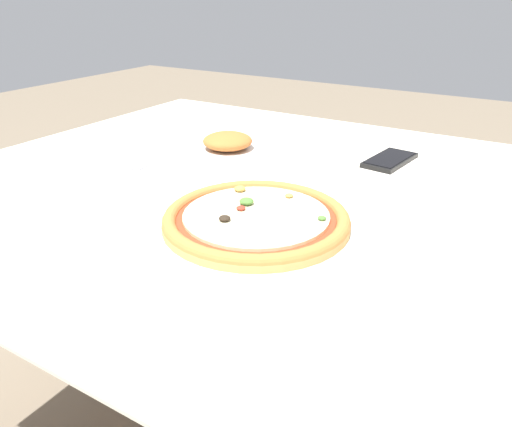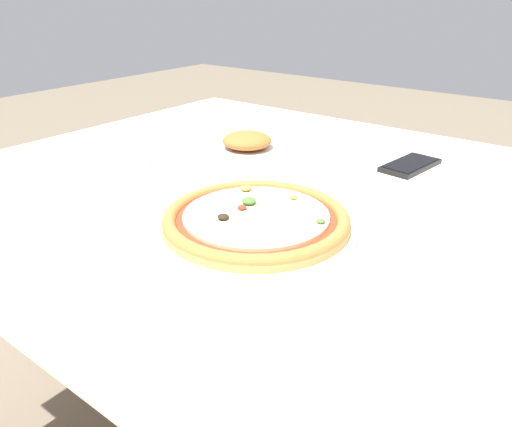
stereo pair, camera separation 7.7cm
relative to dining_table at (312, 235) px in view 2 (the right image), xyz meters
name	(u,v)px [view 2 (the right image)]	position (x,y,z in m)	size (l,w,h in m)	color
dining_table	(312,235)	(0.00, 0.00, 0.00)	(1.46, 1.08, 0.75)	brown
pizza_plate	(256,221)	(0.00, -0.17, 0.09)	(0.31, 0.31, 0.04)	white
fork	(140,172)	(-0.35, -0.11, 0.08)	(0.04, 0.17, 0.00)	silver
cell_phone	(410,165)	(0.08, 0.26, 0.08)	(0.09, 0.15, 0.01)	black
side_plate	(247,145)	(-0.26, 0.13, 0.10)	(0.19, 0.19, 0.05)	white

